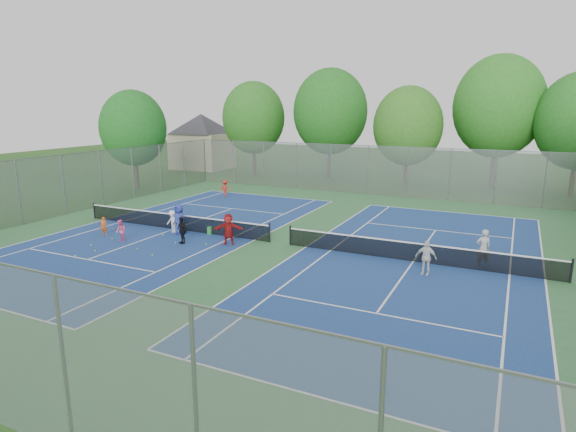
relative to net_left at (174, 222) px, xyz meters
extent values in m
plane|color=#224A17|center=(7.00, 0.00, -0.46)|extent=(120.00, 120.00, 0.00)
cube|color=#306638|center=(7.00, 0.00, -0.45)|extent=(32.00, 32.00, 0.01)
cube|color=navy|center=(0.00, 0.00, -0.44)|extent=(10.97, 23.77, 0.01)
cube|color=navy|center=(14.00, 0.00, -0.44)|extent=(10.97, 23.77, 0.01)
cube|color=black|center=(0.00, 0.00, 0.00)|extent=(12.87, 0.10, 0.91)
cube|color=black|center=(14.00, 0.00, 0.00)|extent=(12.87, 0.10, 0.91)
cube|color=gray|center=(7.00, 16.00, 1.54)|extent=(32.00, 0.10, 4.00)
cube|color=gray|center=(-9.00, 0.00, 1.54)|extent=(0.10, 32.00, 4.00)
cube|color=#B7A88C|center=(-15.00, 24.00, 1.54)|extent=(6.00, 5.00, 4.00)
pyramid|color=#2D2D33|center=(-15.00, 24.00, 5.74)|extent=(11.03, 11.03, 2.20)
cylinder|color=#443326|center=(-7.00, 22.00, 1.29)|extent=(0.36, 0.36, 3.50)
ellipsoid|color=#26601B|center=(-7.00, 22.00, 5.45)|extent=(6.40, 6.40, 7.36)
cylinder|color=#443326|center=(1.00, 23.00, 1.47)|extent=(0.36, 0.36, 3.85)
ellipsoid|color=#1E5C1A|center=(1.00, 23.00, 6.10)|extent=(7.20, 7.20, 8.28)
cylinder|color=#443326|center=(9.00, 21.00, 1.12)|extent=(0.36, 0.36, 3.15)
ellipsoid|color=#2F671D|center=(9.00, 21.00, 4.95)|extent=(6.00, 6.00, 6.90)
cylinder|color=#443326|center=(16.00, 24.00, 1.65)|extent=(0.36, 0.36, 4.20)
ellipsoid|color=#28691E|center=(16.00, 24.00, 6.59)|extent=(7.60, 7.60, 8.74)
cylinder|color=#443326|center=(22.00, 22.00, 1.29)|extent=(0.36, 0.36, 3.50)
cylinder|color=#443326|center=(-12.00, 10.00, 1.12)|extent=(0.36, 0.36, 3.15)
ellipsoid|color=#1A5A1B|center=(-12.00, 10.00, 4.79)|extent=(5.60, 5.60, 6.44)
cube|color=blue|center=(0.35, -0.25, -0.28)|extent=(0.51, 0.51, 0.34)
cube|color=green|center=(2.61, -0.07, -0.22)|extent=(0.25, 0.25, 0.47)
imported|color=#DD5014|center=(-2.65, -2.79, 0.07)|extent=(0.45, 0.38, 1.06)
imported|color=pink|center=(-0.82, -3.37, 0.15)|extent=(0.73, 0.67, 1.21)
imported|color=white|center=(0.43, -0.60, 0.20)|extent=(0.88, 0.55, 1.31)
imported|color=black|center=(2.33, -2.21, 0.27)|extent=(0.93, 0.67, 1.46)
imported|color=navy|center=(1.03, -0.75, 0.41)|extent=(0.94, 0.72, 1.73)
imported|color=#A11717|center=(4.68, -1.35, 0.38)|extent=(1.61, 1.14, 1.67)
imported|color=red|center=(-3.03, 10.26, 0.20)|extent=(0.91, 0.60, 1.32)
imported|color=#9B9B9E|center=(16.94, 0.64, 0.42)|extent=(0.75, 0.63, 1.76)
imported|color=silver|center=(14.79, -1.52, 0.31)|extent=(0.92, 0.43, 1.53)
sphere|color=#A6C12C|center=(-3.18, -1.63, -0.42)|extent=(0.07, 0.07, 0.07)
sphere|color=yellow|center=(2.35, -4.59, -0.42)|extent=(0.07, 0.07, 0.07)
sphere|color=yellow|center=(1.55, -1.17, -0.42)|extent=(0.07, 0.07, 0.07)
sphere|color=#BDE435|center=(-1.68, -4.65, -0.42)|extent=(0.07, 0.07, 0.07)
sphere|color=#CFEB36|center=(-1.65, -3.22, -0.42)|extent=(0.07, 0.07, 0.07)
sphere|color=#CFF138|center=(1.99, -2.36, -0.42)|extent=(0.07, 0.07, 0.07)
sphere|color=#C3D130|center=(0.96, -4.11, -0.42)|extent=(0.07, 0.07, 0.07)
sphere|color=#E5F138|center=(3.65, -1.92, -0.42)|extent=(0.07, 0.07, 0.07)
sphere|color=#CAE034|center=(-0.91, -6.30, -0.42)|extent=(0.07, 0.07, 0.07)
sphere|color=#F1F438|center=(-0.71, -5.29, -0.42)|extent=(0.07, 0.07, 0.07)
sphere|color=#D4EF37|center=(0.37, -1.41, -0.42)|extent=(0.07, 0.07, 0.07)
camera|label=1|loc=(17.98, -21.88, 6.70)|focal=30.00mm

